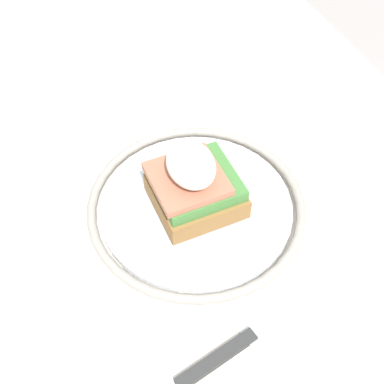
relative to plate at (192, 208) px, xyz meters
name	(u,v)px	position (x,y,z in m)	size (l,w,h in m)	color
dining_table	(184,247)	(-0.04, 0.00, -0.13)	(1.09, 0.65, 0.73)	beige
plate	(192,208)	(0.00, 0.00, 0.00)	(0.23, 0.23, 0.02)	silver
sandwich	(191,184)	(0.00, 0.00, 0.04)	(0.08, 0.09, 0.08)	olive
fork	(144,110)	(-0.17, 0.01, -0.01)	(0.05, 0.15, 0.00)	silver
knife	(246,339)	(0.15, -0.01, -0.01)	(0.05, 0.18, 0.01)	#2D2D2D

